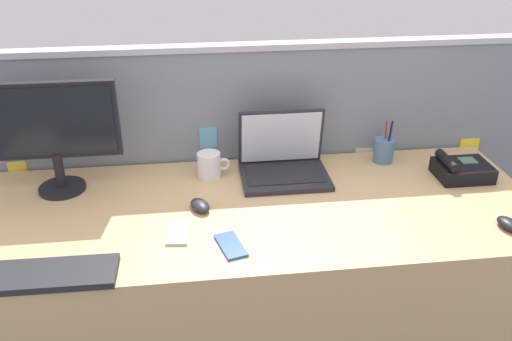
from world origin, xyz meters
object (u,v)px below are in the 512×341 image
(computer_mouse_right_hand, at_px, (200,205))
(coffee_mug, at_px, (210,165))
(keyboard_main, at_px, (51,275))
(computer_mouse_left_hand, at_px, (509,224))
(desktop_monitor, at_px, (52,128))
(laptop, at_px, (283,160))
(desk_phone, at_px, (461,170))
(cell_phone_blue_case, at_px, (231,245))
(pen_cup, at_px, (384,150))
(cell_phone_silver_slab, at_px, (179,233))

(computer_mouse_right_hand, bearing_deg, coffee_mug, 56.62)
(keyboard_main, height_order, computer_mouse_left_hand, computer_mouse_left_hand)
(desktop_monitor, relative_size, coffee_mug, 3.70)
(laptop, distance_m, computer_mouse_left_hand, 0.85)
(desk_phone, bearing_deg, laptop, 170.49)
(keyboard_main, bearing_deg, cell_phone_blue_case, 10.57)
(cell_phone_blue_case, bearing_deg, desk_phone, 5.86)
(pen_cup, height_order, coffee_mug, pen_cup)
(cell_phone_silver_slab, bearing_deg, pen_cup, 33.37)
(cell_phone_blue_case, relative_size, coffee_mug, 1.12)
(cell_phone_silver_slab, bearing_deg, desk_phone, 19.36)
(desktop_monitor, distance_m, keyboard_main, 0.60)
(laptop, bearing_deg, cell_phone_silver_slab, -137.38)
(laptop, xyz_separation_m, desk_phone, (0.70, -0.12, -0.03))
(computer_mouse_right_hand, bearing_deg, keyboard_main, -165.84)
(desktop_monitor, relative_size, cell_phone_silver_slab, 3.39)
(desktop_monitor, xyz_separation_m, keyboard_main, (0.07, -0.55, -0.24))
(desktop_monitor, height_order, computer_mouse_right_hand, desktop_monitor)
(pen_cup, xyz_separation_m, cell_phone_silver_slab, (-0.85, -0.44, -0.05))
(computer_mouse_left_hand, relative_size, pen_cup, 0.53)
(desk_phone, height_order, computer_mouse_left_hand, desk_phone)
(desktop_monitor, distance_m, laptop, 0.88)
(desktop_monitor, height_order, computer_mouse_left_hand, desktop_monitor)
(desktop_monitor, relative_size, computer_mouse_left_hand, 4.80)
(desktop_monitor, xyz_separation_m, computer_mouse_right_hand, (0.52, -0.22, -0.23))
(computer_mouse_right_hand, relative_size, coffee_mug, 0.77)
(computer_mouse_left_hand, bearing_deg, cell_phone_blue_case, 166.16)
(desktop_monitor, bearing_deg, cell_phone_blue_case, -37.18)
(desk_phone, xyz_separation_m, computer_mouse_left_hand, (-0.01, -0.37, -0.02))
(computer_mouse_left_hand, bearing_deg, computer_mouse_right_hand, 153.02)
(desktop_monitor, xyz_separation_m, coffee_mug, (0.56, 0.03, -0.20))
(laptop, height_order, keyboard_main, laptop)
(coffee_mug, bearing_deg, computer_mouse_left_hand, -27.21)
(cell_phone_silver_slab, xyz_separation_m, cell_phone_blue_case, (0.17, -0.09, 0.00))
(desktop_monitor, relative_size, pen_cup, 2.53)
(laptop, relative_size, computer_mouse_left_hand, 3.42)
(cell_phone_blue_case, bearing_deg, keyboard_main, 174.76)
(desktop_monitor, height_order, cell_phone_silver_slab, desktop_monitor)
(laptop, bearing_deg, desktop_monitor, -178.88)
(cell_phone_silver_slab, bearing_deg, laptop, 48.53)
(coffee_mug, bearing_deg, pen_cup, 3.46)
(desk_phone, distance_m, keyboard_main, 1.55)
(desk_phone, bearing_deg, computer_mouse_right_hand, -173.52)
(desk_phone, xyz_separation_m, keyboard_main, (-1.48, -0.45, -0.02))
(pen_cup, relative_size, cell_phone_blue_case, 1.30)
(computer_mouse_right_hand, height_order, computer_mouse_left_hand, same)
(desk_phone, xyz_separation_m, cell_phone_blue_case, (-0.95, -0.36, -0.03))
(pen_cup, bearing_deg, cell_phone_silver_slab, -152.54)
(computer_mouse_left_hand, xyz_separation_m, pen_cup, (-0.25, 0.55, 0.04))
(desktop_monitor, relative_size, keyboard_main, 1.27)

